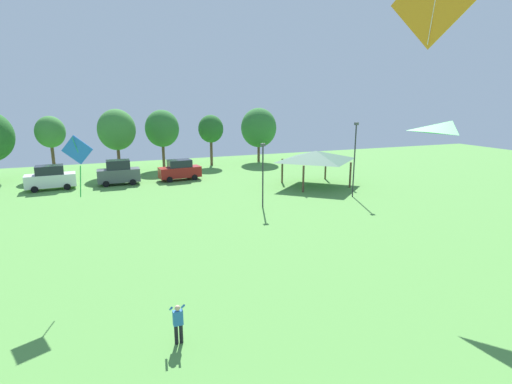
# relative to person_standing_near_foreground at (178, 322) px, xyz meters

# --- Properties ---
(person_standing_near_foreground) EXTENTS (0.52, 0.46, 1.58)m
(person_standing_near_foreground) POSITION_rel_person_standing_near_foreground_xyz_m (0.00, 0.00, 0.00)
(person_standing_near_foreground) COLOR black
(person_standing_near_foreground) RESTS_ON ground
(kite_flying_0) EXTENTS (1.58, 2.25, 0.55)m
(kite_flying_0) POSITION_rel_person_standing_near_foreground_xyz_m (13.69, 1.27, 6.18)
(kite_flying_0) COLOR green
(kite_flying_4) EXTENTS (1.40, 0.54, 2.96)m
(kite_flying_4) POSITION_rel_person_standing_near_foreground_xyz_m (-3.11, 7.02, 5.48)
(kite_flying_4) COLOR blue
(parked_car_leftmost) EXTENTS (4.69, 2.24, 2.41)m
(parked_car_leftmost) POSITION_rel_person_standing_near_foreground_xyz_m (-6.87, 30.21, 0.31)
(parked_car_leftmost) COLOR silver
(parked_car_leftmost) RESTS_ON ground
(parked_car_second_from_left) EXTENTS (4.26, 1.98, 2.60)m
(parked_car_second_from_left) POSITION_rel_person_standing_near_foreground_xyz_m (-0.46, 30.16, 0.38)
(parked_car_second_from_left) COLOR #4C5156
(parked_car_second_from_left) RESTS_ON ground
(parked_car_third_from_left) EXTENTS (4.64, 2.21, 2.26)m
(parked_car_third_from_left) POSITION_rel_person_standing_near_foreground_xyz_m (5.96, 30.23, 0.24)
(parked_car_third_from_left) COLOR maroon
(parked_car_third_from_left) RESTS_ON ground
(park_pavilion) EXTENTS (6.91, 6.15, 3.60)m
(park_pavilion) POSITION_rel_person_standing_near_foreground_xyz_m (18.54, 22.37, 2.20)
(park_pavilion) COLOR brown
(park_pavilion) RESTS_ON ground
(light_post_0) EXTENTS (0.36, 0.20, 5.32)m
(light_post_0) POSITION_rel_person_standing_near_foreground_xyz_m (10.14, 16.35, 2.17)
(light_post_0) COLOR #2D2D33
(light_post_0) RESTS_ON ground
(light_post_1) EXTENTS (0.36, 0.20, 6.77)m
(light_post_1) POSITION_rel_person_standing_near_foreground_xyz_m (19.28, 16.75, 2.91)
(light_post_1) COLOR #2D2D33
(light_post_1) RESTS_ON ground
(treeline_tree_2) EXTENTS (3.26, 3.26, 6.91)m
(treeline_tree_2) POSITION_rel_person_standing_near_foreground_xyz_m (-7.17, 37.90, 4.19)
(treeline_tree_2) COLOR brown
(treeline_tree_2) RESTS_ON ground
(treeline_tree_3) EXTENTS (4.34, 4.34, 7.65)m
(treeline_tree_3) POSITION_rel_person_standing_near_foreground_xyz_m (-0.05, 36.56, 4.36)
(treeline_tree_3) COLOR brown
(treeline_tree_3) RESTS_ON ground
(treeline_tree_4) EXTENTS (4.24, 4.24, 7.44)m
(treeline_tree_4) POSITION_rel_person_standing_near_foreground_xyz_m (5.51, 38.59, 4.21)
(treeline_tree_4) COLOR brown
(treeline_tree_4) RESTS_ON ground
(treeline_tree_5) EXTENTS (3.31, 3.31, 6.71)m
(treeline_tree_5) POSITION_rel_person_standing_near_foreground_xyz_m (11.88, 38.61, 3.97)
(treeline_tree_5) COLOR brown
(treeline_tree_5) RESTS_ON ground
(treeline_tree_6) EXTENTS (4.96, 4.96, 7.54)m
(treeline_tree_6) POSITION_rel_person_standing_near_foreground_xyz_m (18.97, 39.19, 3.92)
(treeline_tree_6) COLOR brown
(treeline_tree_6) RESTS_ON ground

